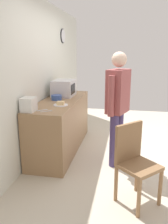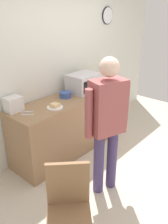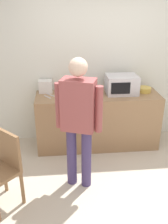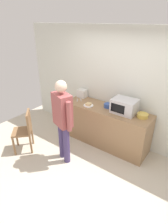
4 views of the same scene
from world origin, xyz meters
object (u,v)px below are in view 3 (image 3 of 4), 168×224
at_px(salad_bowl, 97,91).
at_px(wooden_chair, 3,166).
at_px(sandwich_plate, 73,97).
at_px(person_standing, 79,116).
at_px(fork_utensil, 47,97).
at_px(cereal_bowl, 144,90).
at_px(toaster, 46,86).
at_px(spoon_utensil, 51,95).
at_px(microwave, 122,84).

distance_m(salad_bowl, wooden_chair, 1.90).
distance_m(sandwich_plate, person_standing, 0.89).
distance_m(sandwich_plate, salad_bowl, 0.44).
xyz_separation_m(fork_utensil, wooden_chair, (-0.49, -1.23, -0.39)).
bearing_deg(sandwich_plate, cereal_bowl, 9.31).
xyz_separation_m(toaster, spoon_utensil, (0.08, -0.17, -0.10)).
bearing_deg(fork_utensil, salad_bowl, 6.80).
bearing_deg(salad_bowl, wooden_chair, -134.24).
bearing_deg(microwave, spoon_utensil, 179.53).
bearing_deg(fork_utensil, cereal_bowl, 3.55).
distance_m(microwave, salad_bowl, 0.41).
distance_m(spoon_utensil, wooden_chair, 1.47).
bearing_deg(person_standing, salad_bowl, 70.62).
bearing_deg(cereal_bowl, person_standing, -137.42).
bearing_deg(spoon_utensil, salad_bowl, 1.28).
height_order(microwave, cereal_bowl, microwave).
height_order(microwave, fork_utensil, microwave).
bearing_deg(salad_bowl, cereal_bowl, 0.28).
bearing_deg(cereal_bowl, sandwich_plate, -170.69).
bearing_deg(microwave, salad_bowl, 176.24).
distance_m(cereal_bowl, spoon_utensil, 1.54).
relative_size(salad_bowl, person_standing, 0.11).
distance_m(sandwich_plate, cereal_bowl, 1.21).
relative_size(sandwich_plate, cereal_bowl, 1.04).
xyz_separation_m(spoon_utensil, person_standing, (0.37, -1.06, 0.10)).
xyz_separation_m(salad_bowl, toaster, (-0.83, 0.15, 0.06)).
bearing_deg(wooden_chair, cereal_bowl, 32.51).
relative_size(person_standing, wooden_chair, 1.85).
height_order(cereal_bowl, toaster, toaster).
bearing_deg(fork_utensil, sandwich_plate, -13.55).
bearing_deg(sandwich_plate, salad_bowl, 25.79).
relative_size(salad_bowl, wooden_chair, 0.19).
height_order(salad_bowl, fork_utensil, salad_bowl).
bearing_deg(toaster, wooden_chair, -107.38).
distance_m(microwave, fork_utensil, 1.21).
relative_size(spoon_utensil, wooden_chair, 0.18).
relative_size(sandwich_plate, toaster, 1.04).
bearing_deg(wooden_chair, spoon_utensil, 67.46).
bearing_deg(sandwich_plate, spoon_utensil, 153.56).
bearing_deg(sandwich_plate, toaster, 141.89).
xyz_separation_m(microwave, spoon_utensil, (-1.15, 0.01, -0.15)).
relative_size(spoon_utensil, person_standing, 0.10).
relative_size(cereal_bowl, person_standing, 0.13).
xyz_separation_m(salad_bowl, person_standing, (-0.38, -1.07, 0.06)).
bearing_deg(person_standing, spoon_utensil, 109.28).
xyz_separation_m(microwave, wooden_chair, (-1.69, -1.30, -0.54)).
bearing_deg(fork_utensil, wooden_chair, -111.89).
distance_m(sandwich_plate, fork_utensil, 0.41).
height_order(cereal_bowl, fork_utensil, cereal_bowl).
height_order(cereal_bowl, wooden_chair, cereal_bowl).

